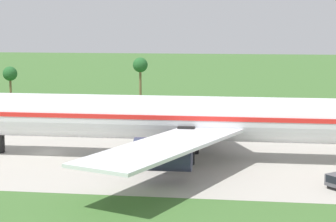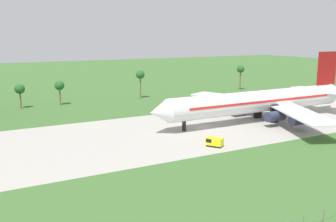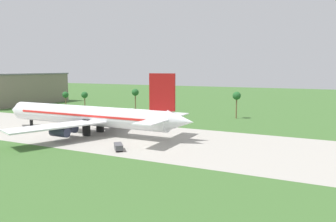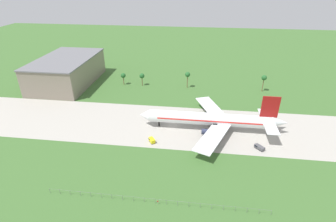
# 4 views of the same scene
# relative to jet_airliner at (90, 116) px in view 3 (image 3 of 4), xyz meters

# --- Properties ---
(ground_plane) EXTENTS (600.00, 600.00, 0.00)m
(ground_plane) POSITION_rel_jet_airliner_xyz_m (-20.95, 1.41, -6.08)
(ground_plane) COLOR #3D662D
(taxiway_strip) EXTENTS (320.00, 44.00, 0.02)m
(taxiway_strip) POSITION_rel_jet_airliner_xyz_m (-20.95, 1.41, -6.07)
(taxiway_strip) COLOR #A8A399
(taxiway_strip) RESTS_ON ground_plane
(jet_airliner) EXTENTS (75.94, 60.58, 20.59)m
(jet_airliner) POSITION_rel_jet_airliner_xyz_m (0.00, 0.00, 0.00)
(jet_airliner) COLOR white
(jet_airliner) RESTS_ON ground_plane
(baggage_tug) EXTENTS (4.73, 5.03, 1.83)m
(baggage_tug) POSITION_rel_jet_airliner_xyz_m (21.78, -14.96, -5.07)
(baggage_tug) COLOR black
(baggage_tug) RESTS_ON ground_plane
(terminal_building) EXTENTS (36.72, 61.20, 19.20)m
(terminal_building) POSITION_rel_jet_airliner_xyz_m (-105.25, 53.56, 3.53)
(terminal_building) COLOR slate
(terminal_building) RESTS_ON ground_plane
(palm_tree_row) EXTENTS (102.97, 3.60, 11.92)m
(palm_tree_row) POSITION_rel_jet_airliner_xyz_m (-23.00, 55.67, 2.37)
(palm_tree_row) COLOR brown
(palm_tree_row) RESTS_ON ground_plane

